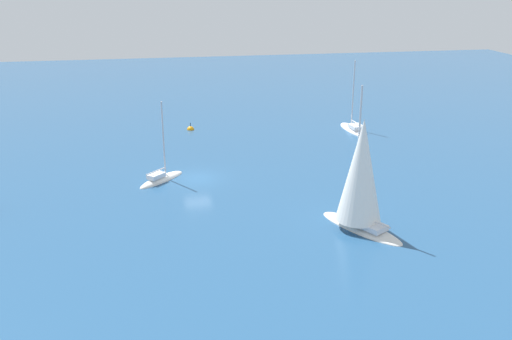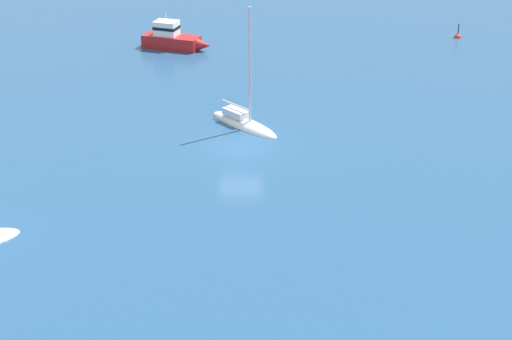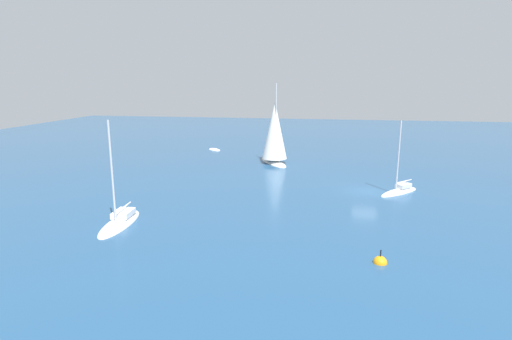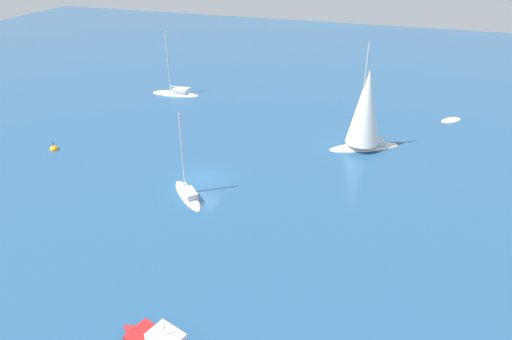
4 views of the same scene
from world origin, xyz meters
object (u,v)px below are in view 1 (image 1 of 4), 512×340
at_px(yacht, 161,179).
at_px(channel_buoy, 191,130).
at_px(sailboat, 354,129).
at_px(ketch, 361,178).

distance_m(yacht, channel_buoy, 17.85).
xyz_separation_m(sailboat, channel_buoy, (3.86, 19.89, -0.13)).
xyz_separation_m(yacht, channel_buoy, (17.41, -3.97, -0.14)).
height_order(sailboat, channel_buoy, sailboat).
bearing_deg(ketch, sailboat, -48.53).
distance_m(ketch, channel_buoy, 32.51).
distance_m(sailboat, ketch, 28.37).
relative_size(yacht, ketch, 0.70).
height_order(yacht, channel_buoy, yacht).
relative_size(sailboat, channel_buoy, 6.72).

